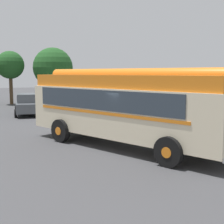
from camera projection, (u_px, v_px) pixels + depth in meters
The scene contains 7 objects.
ground_plane at pixel (127, 147), 14.02m from camera, with size 120.00×120.00×0.00m, color #3D3D3F.
vintage_bus at pixel (125, 105), 13.75m from camera, with size 6.65×10.13×3.49m.
car_near_left at pixel (27, 104), 24.52m from camera, with size 2.26×4.34×1.66m.
car_mid_left at pixel (65, 102), 26.23m from camera, with size 1.97×4.21×1.66m.
box_van at pixel (95, 95), 27.10m from camera, with size 2.56×5.86×2.50m.
tree_centre at pixel (9, 65), 32.36m from camera, with size 2.91×2.89×5.56m.
tree_right_of_centre at pixel (52, 67), 33.12m from camera, with size 4.23×4.23×5.97m.
Camera 1 is at (-5.71, -12.49, 3.30)m, focal length 50.00 mm.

